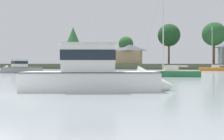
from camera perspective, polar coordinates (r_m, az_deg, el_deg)
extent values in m
cube|color=#4C563D|center=(108.01, 9.18, 0.85)|extent=(204.34, 44.57, 1.79)
cube|color=gray|center=(57.05, -18.76, -0.30)|extent=(7.09, 7.98, 1.71)
cone|color=gray|center=(55.89, -22.57, -0.36)|extent=(3.39, 3.33, 2.59)
cube|color=black|center=(57.04, -18.76, 0.53)|extent=(7.28, 8.18, 0.05)
cube|color=silver|center=(56.89, -19.17, 1.37)|extent=(3.41, 3.46, 1.63)
cube|color=#19232D|center=(56.90, -19.17, 1.54)|extent=(3.48, 3.53, 0.59)
cube|color=beige|center=(56.90, -19.18, 2.22)|extent=(3.89, 3.94, 0.06)
cylinder|color=silver|center=(56.92, -19.18, 2.91)|extent=(0.03, 0.03, 1.30)
cube|color=white|center=(18.38, -4.54, -3.47)|extent=(9.61, 5.49, 2.01)
cone|color=white|center=(18.70, 9.55, -3.40)|extent=(3.22, 3.39, 2.80)
cube|color=black|center=(18.32, -4.55, -0.44)|extent=(9.82, 5.66, 0.05)
cube|color=silver|center=(18.33, -4.93, 2.55)|extent=(4.04, 3.35, 1.85)
cube|color=#19232D|center=(18.33, -4.93, 3.13)|extent=(4.12, 3.42, 0.67)
cube|color=beige|center=(18.37, -4.93, 5.53)|extent=(4.55, 3.85, 0.06)
cylinder|color=silver|center=(18.47, -4.94, 8.66)|extent=(0.03, 0.03, 1.97)
cube|color=#236B3D|center=(38.51, 11.86, -1.22)|extent=(8.86, 3.61, 1.36)
cube|color=#CCB78E|center=(38.48, 11.87, -0.18)|extent=(8.31, 3.25, 0.04)
cube|color=silver|center=(38.52, 12.51, 0.23)|extent=(2.09, 1.83, 0.52)
cylinder|color=silver|center=(38.72, 10.88, 8.62)|extent=(0.17, 0.17, 11.81)
cylinder|color=silver|center=(38.58, 13.40, 0.76)|extent=(3.43, 0.60, 0.14)
cylinder|color=silver|center=(38.58, 13.40, 0.84)|extent=(3.09, 0.55, 0.14)
cylinder|color=#999999|center=(38.64, 8.31, 8.61)|extent=(3.43, 0.48, 11.77)
cube|color=orange|center=(73.72, 20.99, -0.06)|extent=(7.55, 2.31, 1.35)
cube|color=#CCB78E|center=(73.71, 21.00, 0.48)|extent=(7.09, 2.05, 0.04)
cube|color=silver|center=(73.77, 21.28, 0.67)|extent=(1.70, 1.31, 0.45)
cylinder|color=silver|center=(73.73, 20.57, 4.60)|extent=(0.15, 0.15, 10.53)
cylinder|color=silver|center=(73.86, 21.68, 0.92)|extent=(2.99, 0.28, 0.12)
cylinder|color=silver|center=(73.86, 21.68, 0.96)|extent=(2.69, 0.28, 0.14)
cylinder|color=#999999|center=(73.50, 19.42, 4.60)|extent=(3.00, 0.18, 10.48)
cube|color=beige|center=(87.20, -18.49, 0.16)|extent=(1.98, 3.31, 0.50)
cube|color=brown|center=(87.19, -18.50, 0.33)|extent=(2.10, 3.45, 0.05)
cube|color=tan|center=(87.19, -18.50, 0.30)|extent=(1.03, 0.36, 0.03)
sphere|color=white|center=(72.50, -22.50, -0.14)|extent=(0.36, 0.36, 0.36)
torus|color=#333338|center=(72.49, -22.50, 0.04)|extent=(0.12, 0.12, 0.02)
sphere|color=yellow|center=(68.38, -9.19, -0.12)|extent=(0.43, 0.43, 0.43)
torus|color=#333338|center=(68.37, -9.19, 0.09)|extent=(0.12, 0.12, 0.02)
sphere|color=red|center=(64.55, -21.28, -0.30)|extent=(0.36, 0.36, 0.36)
torus|color=#333338|center=(64.54, -21.28, -0.10)|extent=(0.12, 0.12, 0.02)
cylinder|color=brown|center=(97.11, -8.30, 3.65)|extent=(0.60, 0.60, 7.88)
cone|color=#336B38|center=(97.44, -8.31, 6.60)|extent=(6.90, 6.90, 8.43)
cylinder|color=brown|center=(91.44, 20.92, 3.70)|extent=(0.76, 0.76, 7.83)
sphere|color=#235128|center=(91.85, 20.95, 7.19)|extent=(7.48, 7.48, 7.48)
cylinder|color=brown|center=(102.34, 12.05, 3.79)|extent=(0.71, 0.71, 8.83)
sphere|color=#1E4723|center=(102.80, 12.07, 7.29)|extent=(8.38, 8.38, 8.38)
cylinder|color=brown|center=(107.22, 2.99, 3.13)|extent=(0.73, 0.73, 6.69)
sphere|color=#2D602D|center=(107.47, 2.99, 5.62)|extent=(5.90, 5.90, 5.90)
cube|color=tan|center=(104.54, 3.68, 2.74)|extent=(9.42, 6.41, 5.10)
pyramid|color=#565B66|center=(104.70, 3.68, 4.83)|extent=(10.17, 6.92, 2.54)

